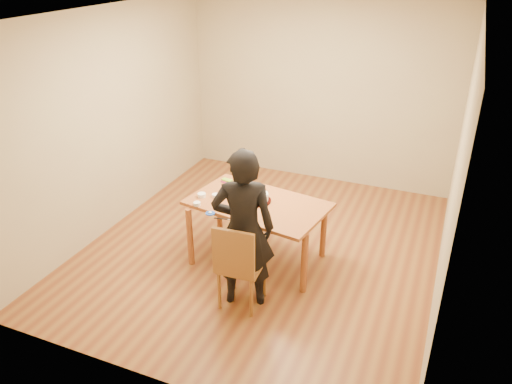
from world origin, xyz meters
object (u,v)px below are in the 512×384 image
at_px(cake_plate, 258,201).
at_px(cake, 258,197).
at_px(dining_chair, 242,265).
at_px(person, 243,229).
at_px(dining_table, 258,204).

distance_m(cake_plate, cake, 0.05).
bearing_deg(cake, dining_chair, -79.13).
bearing_deg(dining_chair, person, 86.56).
xyz_separation_m(dining_table, cake_plate, (-0.00, 0.02, 0.03)).
bearing_deg(dining_chair, cake_plate, 97.43).
bearing_deg(person, dining_table, -99.04).
relative_size(dining_chair, person, 0.24).
height_order(cake, person, person).
height_order(dining_table, person, person).
distance_m(dining_table, cake, 0.08).
bearing_deg(cake_plate, dining_table, -81.88).
bearing_deg(cake, person, -78.50).
xyz_separation_m(dining_table, person, (0.15, -0.73, 0.11)).
relative_size(cake_plate, person, 0.17).
xyz_separation_m(dining_chair, cake_plate, (-0.15, 0.80, 0.31)).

